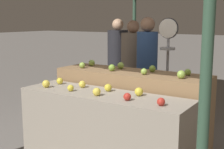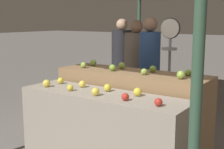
{
  "view_description": "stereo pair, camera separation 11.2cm",
  "coord_description": "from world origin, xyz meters",
  "px_view_note": "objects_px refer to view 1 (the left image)",
  "views": [
    {
      "loc": [
        1.79,
        -2.62,
        1.59
      ],
      "look_at": [
        -0.08,
        0.3,
        0.98
      ],
      "focal_mm": 50.0,
      "sensor_mm": 36.0,
      "label": 1
    },
    {
      "loc": [
        1.89,
        -2.56,
        1.59
      ],
      "look_at": [
        -0.08,
        0.3,
        0.98
      ],
      "focal_mm": 50.0,
      "sensor_mm": 36.0,
      "label": 2
    }
  ],
  "objects_px": {
    "produce_scale": "(168,52)",
    "person_customer_left": "(118,56)",
    "person_customer_right": "(133,61)",
    "person_vendor_at_scale": "(147,63)"
  },
  "relations": [
    {
      "from": "person_customer_left",
      "to": "person_customer_right",
      "type": "height_order",
      "value": "person_customer_left"
    },
    {
      "from": "produce_scale",
      "to": "person_customer_left",
      "type": "relative_size",
      "value": 1.0
    },
    {
      "from": "person_vendor_at_scale",
      "to": "person_customer_right",
      "type": "bearing_deg",
      "value": -48.15
    },
    {
      "from": "produce_scale",
      "to": "person_customer_right",
      "type": "relative_size",
      "value": 1.02
    },
    {
      "from": "person_customer_left",
      "to": "person_customer_right",
      "type": "distance_m",
      "value": 0.68
    },
    {
      "from": "person_customer_left",
      "to": "person_vendor_at_scale",
      "type": "bearing_deg",
      "value": 143.23
    },
    {
      "from": "person_vendor_at_scale",
      "to": "person_customer_left",
      "type": "distance_m",
      "value": 1.3
    },
    {
      "from": "produce_scale",
      "to": "person_customer_left",
      "type": "bearing_deg",
      "value": 142.79
    },
    {
      "from": "produce_scale",
      "to": "person_vendor_at_scale",
      "type": "distance_m",
      "value": 0.58
    },
    {
      "from": "produce_scale",
      "to": "person_customer_right",
      "type": "bearing_deg",
      "value": 142.4
    }
  ]
}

